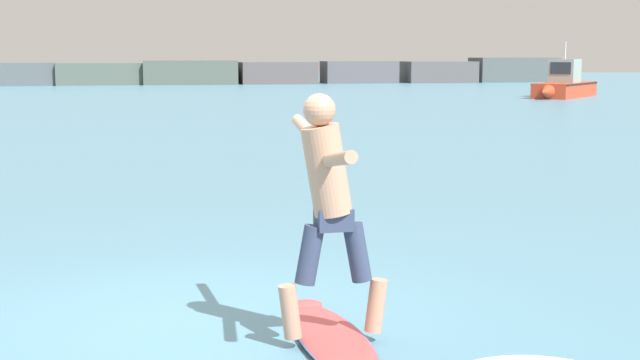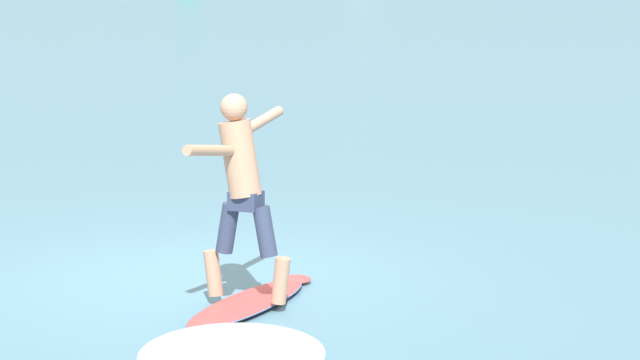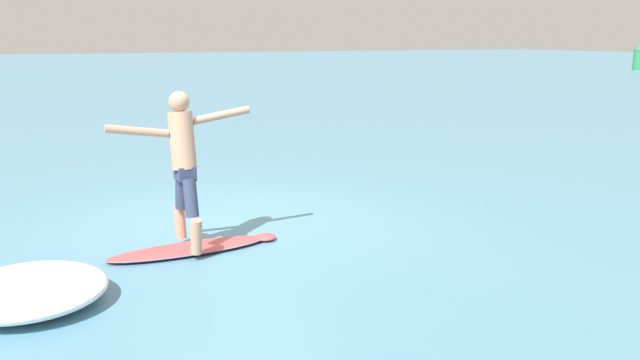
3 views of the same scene
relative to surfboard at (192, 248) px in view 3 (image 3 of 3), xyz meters
name	(u,v)px [view 3 (image 3 of 3)]	position (x,y,z in m)	size (l,w,h in m)	color
ground_plane	(231,222)	(-0.93, 0.80, -0.04)	(200.00, 200.00, 0.00)	teal
surfboard	(192,248)	(0.00, 0.00, 0.00)	(0.52, 2.04, 0.21)	#D34647
surfer	(183,157)	(-0.04, -0.03, 1.09)	(0.83, 1.65, 1.79)	tan
channel_marker_buoy	(640,58)	(-25.67, 42.75, 0.88)	(0.91, 0.91, 2.03)	#288447
wave_foam_at_tail	(28,290)	(0.81, -1.77, 0.12)	(1.76, 1.80, 0.31)	white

